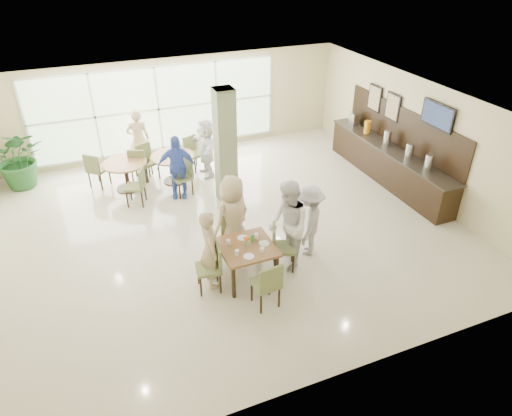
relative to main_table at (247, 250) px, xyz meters
name	(u,v)px	position (x,y,z in m)	size (l,w,h in m)	color
ground	(228,226)	(0.26, 1.86, -0.66)	(10.00, 10.00, 0.00)	beige
room_shell	(225,158)	(0.26, 1.86, 1.04)	(10.00, 10.00, 10.00)	white
window_bank	(159,109)	(-0.24, 6.32, 0.74)	(7.00, 0.04, 7.00)	silver
column	(225,147)	(0.66, 3.06, 0.74)	(0.45, 0.45, 2.80)	#6A724F
main_table	(247,250)	(0.00, 0.00, 0.00)	(1.01, 1.01, 0.75)	brown
round_table_left	(126,169)	(-1.56, 4.51, -0.09)	(1.12, 1.12, 0.75)	brown
round_table_right	(173,161)	(-0.34, 4.47, -0.08)	(1.14, 1.14, 0.75)	brown
chairs_main_table	(248,258)	(0.02, -0.03, -0.19)	(2.10, 1.95, 0.95)	#636E3C
chairs_table_left	(127,172)	(-1.54, 4.50, -0.19)	(1.90, 1.92, 0.95)	#636E3C
chairs_table_right	(172,165)	(-0.36, 4.51, -0.19)	(2.13, 1.82, 0.95)	#636E3C
tabletop_clutter	(248,244)	(0.02, -0.02, 0.15)	(0.76, 0.79, 0.21)	white
buffet_counter	(389,161)	(4.96, 2.37, -0.11)	(0.64, 4.70, 1.95)	black
wall_tv	(438,115)	(5.19, 1.26, 1.49)	(0.06, 1.00, 0.58)	black
framed_art_a	(393,107)	(5.20, 2.86, 1.19)	(0.05, 0.55, 0.70)	black
framed_art_b	(375,98)	(5.20, 3.66, 1.19)	(0.05, 0.55, 0.70)	black
potted_plant	(19,158)	(-4.03, 5.71, 0.13)	(1.43, 1.43, 1.58)	#245C27
teen_left	(210,249)	(-0.67, 0.12, 0.13)	(0.58, 0.38, 1.58)	tan
teen_far	(233,217)	(0.04, 0.87, 0.22)	(0.86, 0.47, 1.76)	tan
teen_right	(288,226)	(0.89, 0.10, 0.26)	(0.89, 0.70, 1.84)	white
teen_standing	(309,220)	(1.48, 0.31, 0.11)	(1.00, 0.57, 1.54)	#A8A8AB
adult_a	(177,167)	(-0.42, 3.63, 0.15)	(0.95, 0.54, 1.63)	#4363CB
adult_b	(206,148)	(0.58, 4.52, 0.13)	(1.48, 0.64, 1.59)	white
adult_standing	(139,140)	(-1.00, 5.62, 0.20)	(0.63, 0.41, 1.72)	tan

